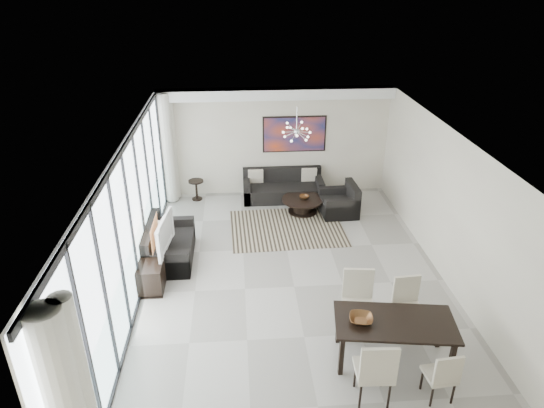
{
  "coord_description": "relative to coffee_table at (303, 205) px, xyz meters",
  "views": [
    {
      "loc": [
        -1.02,
        -7.72,
        5.59
      ],
      "look_at": [
        -0.35,
        1.15,
        1.25
      ],
      "focal_mm": 32.0,
      "sensor_mm": 36.0,
      "label": 1
    }
  ],
  "objects": [
    {
      "name": "soffit",
      "position": [
        -0.58,
        1.11,
        2.56
      ],
      "size": [
        5.98,
        0.4,
        0.26
      ],
      "primitive_type": "cube",
      "color": "white",
      "rests_on": "room_shell"
    },
    {
      "name": "painting",
      "position": [
        -0.08,
        1.28,
        1.44
      ],
      "size": [
        1.68,
        0.04,
        0.98
      ],
      "primitive_type": "cube",
      "color": "#C8411B",
      "rests_on": "room_shell"
    },
    {
      "name": "window_wall",
      "position": [
        -3.44,
        -3.19,
        1.26
      ],
      "size": [
        0.37,
        8.95,
        2.9
      ],
      "color": "silver",
      "rests_on": "floor"
    },
    {
      "name": "bowl_coffee",
      "position": [
        0.04,
        0.02,
        0.2
      ],
      "size": [
        0.27,
        0.27,
        0.08
      ],
      "primitive_type": "imported",
      "rotation": [
        0.0,
        0.0,
        -0.06
      ],
      "color": "brown",
      "rests_on": "coffee_table"
    },
    {
      "name": "dining_chair_nw",
      "position": [
        0.34,
        -4.42,
        0.43
      ],
      "size": [
        0.57,
        0.57,
        1.11
      ],
      "color": "beige",
      "rests_on": "floor"
    },
    {
      "name": "loveseat",
      "position": [
        -3.13,
        -1.97,
        0.07
      ],
      "size": [
        0.92,
        1.64,
        0.82
      ],
      "color": "black",
      "rests_on": "floor"
    },
    {
      "name": "room_shell",
      "position": [
        -0.12,
        -3.19,
        1.24
      ],
      "size": [
        6.0,
        9.0,
        2.9
      ],
      "color": "#A8A39B",
      "rests_on": "ground"
    },
    {
      "name": "coffee_table",
      "position": [
        0.0,
        0.0,
        0.0
      ],
      "size": [
        1.05,
        1.05,
        0.37
      ],
      "color": "black",
      "rests_on": "floor"
    },
    {
      "name": "television",
      "position": [
        -3.18,
        -2.47,
        0.68
      ],
      "size": [
        0.28,
        1.16,
        0.66
      ],
      "primitive_type": "imported",
      "rotation": [
        0.0,
        0.0,
        1.46
      ],
      "color": "gray",
      "rests_on": "tv_console"
    },
    {
      "name": "dining_chair_ne",
      "position": [
        1.16,
        -4.52,
        0.36
      ],
      "size": [
        0.49,
        0.49,
        1.0
      ],
      "color": "beige",
      "rests_on": "floor"
    },
    {
      "name": "rug",
      "position": [
        -0.48,
        -0.82,
        -0.2
      ],
      "size": [
        2.72,
        2.13,
        0.01
      ],
      "primitive_type": "cube",
      "rotation": [
        0.0,
        0.0,
        0.03
      ],
      "color": "black",
      "rests_on": "floor"
    },
    {
      "name": "armchair",
      "position": [
        0.93,
        -0.14,
        0.06
      ],
      "size": [
        0.92,
        0.96,
        0.77
      ],
      "color": "black",
      "rests_on": "floor"
    },
    {
      "name": "side_table",
      "position": [
        -2.72,
        0.96,
        0.16
      ],
      "size": [
        0.4,
        0.4,
        0.55
      ],
      "color": "black",
      "rests_on": "floor"
    },
    {
      "name": "chandelier",
      "position": [
        -0.28,
        -0.69,
        2.14
      ],
      "size": [
        0.66,
        0.66,
        0.71
      ],
      "color": "silver",
      "rests_on": "room_shell"
    },
    {
      "name": "dining_chair_se",
      "position": [
        1.15,
        -6.09,
        0.3
      ],
      "size": [
        0.44,
        0.44,
        0.88
      ],
      "color": "beige",
      "rests_on": "floor"
    },
    {
      "name": "dining_chair_sw",
      "position": [
        0.19,
        -6.06,
        0.44
      ],
      "size": [
        0.54,
        0.54,
        1.12
      ],
      "color": "beige",
      "rests_on": "floor"
    },
    {
      "name": "dining_table",
      "position": [
        0.71,
        -5.24,
        0.47
      ],
      "size": [
        1.94,
        1.16,
        0.76
      ],
      "color": "black",
      "rests_on": "floor"
    },
    {
      "name": "bowl_dining",
      "position": [
        0.18,
        -5.2,
        0.6
      ],
      "size": [
        0.43,
        0.43,
        0.09
      ],
      "primitive_type": "imported",
      "rotation": [
        0.0,
        0.0,
        -0.21
      ],
      "color": "brown",
      "rests_on": "dining_table"
    },
    {
      "name": "sofa_main",
      "position": [
        -0.41,
        0.88,
        0.05
      ],
      "size": [
        2.11,
        0.86,
        0.77
      ],
      "color": "black",
      "rests_on": "floor"
    },
    {
      "name": "tv_console",
      "position": [
        -3.34,
        -2.48,
        0.07
      ],
      "size": [
        0.5,
        1.79,
        0.56
      ],
      "primitive_type": "cube",
      "color": "black",
      "rests_on": "floor"
    }
  ]
}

